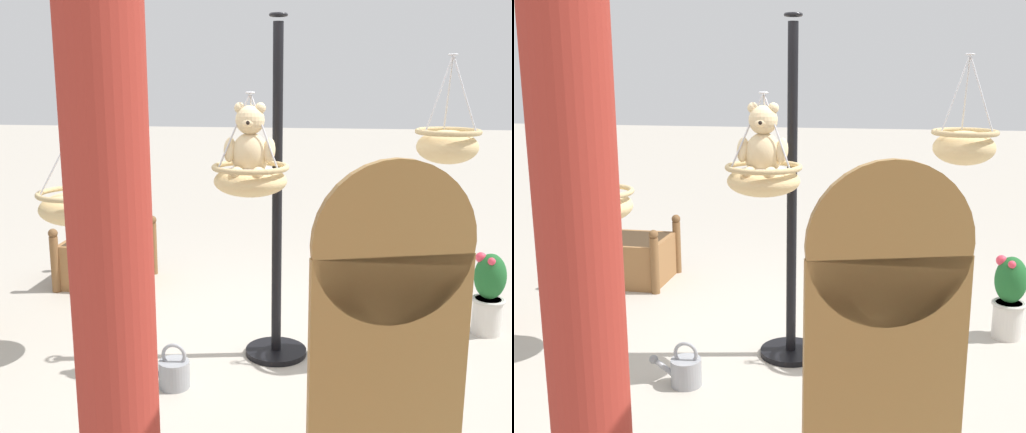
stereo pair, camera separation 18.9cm
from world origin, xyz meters
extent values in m
plane|color=#A8A093|center=(0.00, 0.00, 0.00)|extent=(40.00, 40.00, 0.00)
cylinder|color=black|center=(-0.11, -0.06, 1.16)|extent=(0.07, 0.07, 2.32)
cylinder|color=black|center=(-0.11, -0.06, 0.02)|extent=(0.44, 0.44, 0.04)
torus|color=black|center=(-0.11, -0.06, 2.36)|extent=(0.12, 0.12, 0.02)
ellipsoid|color=tan|center=(0.04, 0.19, 1.31)|extent=(0.48, 0.48, 0.20)
torus|color=tan|center=(0.04, 0.19, 1.40)|extent=(0.50, 0.50, 0.04)
ellipsoid|color=silver|center=(0.04, 0.19, 1.33)|extent=(0.42, 0.42, 0.16)
cylinder|color=#B7B7BC|center=(0.13, 0.24, 1.64)|extent=(0.20, 0.13, 0.48)
cylinder|color=#B7B7BC|center=(-0.06, 0.24, 1.64)|extent=(0.20, 0.13, 0.48)
cylinder|color=#B7B7BC|center=(0.04, 0.08, 1.64)|extent=(0.01, 0.23, 0.48)
torus|color=#B7B7BC|center=(0.04, 0.19, 1.87)|extent=(0.06, 0.06, 0.01)
ellipsoid|color=#D1B789|center=(0.04, 0.20, 1.48)|extent=(0.24, 0.21, 0.29)
sphere|color=#D1B789|center=(0.04, 0.20, 1.70)|extent=(0.23, 0.23, 0.19)
ellipsoid|color=beige|center=(0.04, 0.27, 1.69)|extent=(0.10, 0.09, 0.06)
sphere|color=black|center=(0.04, 0.29, 1.69)|extent=(0.03, 0.03, 0.03)
sphere|color=#D1B789|center=(-0.03, 0.20, 1.78)|extent=(0.07, 0.07, 0.07)
sphere|color=#D1B789|center=(0.10, 0.20, 1.78)|extent=(0.07, 0.07, 0.07)
ellipsoid|color=#D1B789|center=(-0.09, 0.23, 1.52)|extent=(0.08, 0.14, 0.18)
ellipsoid|color=#D1B789|center=(0.16, 0.23, 1.52)|extent=(0.08, 0.14, 0.18)
ellipsoid|color=#D1B789|center=(-0.03, 0.30, 1.38)|extent=(0.09, 0.16, 0.09)
ellipsoid|color=#D1B789|center=(0.10, 0.30, 1.38)|extent=(0.09, 0.16, 0.09)
ellipsoid|color=tan|center=(-1.24, -0.14, 1.51)|extent=(0.40, 0.40, 0.22)
torus|color=tan|center=(-1.24, -0.14, 1.62)|extent=(0.43, 0.43, 0.04)
cylinder|color=#B7B7BC|center=(-1.16, -0.09, 1.86)|extent=(0.18, 0.11, 0.50)
cylinder|color=#B7B7BC|center=(-1.32, -0.09, 1.86)|extent=(0.18, 0.11, 0.50)
cylinder|color=#B7B7BC|center=(-1.24, -0.23, 1.86)|extent=(0.01, 0.20, 0.50)
torus|color=#B7B7BC|center=(-1.24, -0.14, 2.11)|extent=(0.06, 0.06, 0.01)
ellipsoid|color=tan|center=(1.26, 0.10, 1.08)|extent=(0.53, 0.53, 0.23)
torus|color=tan|center=(1.26, 0.10, 1.18)|extent=(0.55, 0.55, 0.04)
cylinder|color=#B7B7BC|center=(1.36, 0.16, 1.40)|extent=(0.22, 0.14, 0.44)
cylinder|color=#B7B7BC|center=(1.15, 0.16, 1.40)|extent=(0.22, 0.14, 0.44)
cylinder|color=#B7B7BC|center=(1.26, -0.02, 1.40)|extent=(0.01, 0.25, 0.44)
torus|color=#B7B7BC|center=(1.26, 0.10, 1.62)|extent=(0.06, 0.06, 0.01)
cylinder|color=#9E2D23|center=(0.03, 2.71, 1.42)|extent=(0.21, 0.21, 2.83)
cube|color=olive|center=(1.68, -1.46, 0.22)|extent=(0.75, 0.65, 0.43)
cube|color=#382819|center=(1.68, -1.46, 0.40)|extent=(0.66, 0.57, 0.06)
cylinder|color=brown|center=(1.31, -1.14, 0.27)|extent=(0.08, 0.08, 0.53)
cylinder|color=brown|center=(2.06, -1.13, 0.27)|extent=(0.08, 0.08, 0.53)
cylinder|color=brown|center=(1.31, -1.79, 0.27)|extent=(0.08, 0.08, 0.53)
cylinder|color=brown|center=(2.06, -1.78, 0.27)|extent=(0.08, 0.08, 0.53)
sphere|color=brown|center=(1.31, -1.14, 0.56)|extent=(0.09, 0.09, 0.09)
sphere|color=brown|center=(2.06, -1.13, 0.56)|extent=(0.09, 0.09, 0.09)
sphere|color=brown|center=(1.31, -1.79, 0.56)|extent=(0.09, 0.09, 0.09)
sphere|color=brown|center=(2.06, -1.78, 0.56)|extent=(0.09, 0.09, 0.09)
cylinder|color=beige|center=(-1.71, -0.66, 0.14)|extent=(0.22, 0.22, 0.28)
torus|color=#BCB7AE|center=(-1.71, -0.66, 0.27)|extent=(0.26, 0.26, 0.03)
cylinder|color=#382819|center=(-1.71, -0.66, 0.27)|extent=(0.20, 0.20, 0.03)
ellipsoid|color=#1E5B28|center=(-1.71, -0.66, 0.46)|extent=(0.24, 0.24, 0.36)
sphere|color=#E0384C|center=(-1.63, -0.67, 0.61)|extent=(0.08, 0.08, 0.08)
sphere|color=#E0384C|center=(-1.69, -0.58, 0.61)|extent=(0.06, 0.06, 0.06)
cube|color=olive|center=(-0.76, 1.67, 0.78)|extent=(0.68, 0.24, 0.97)
cylinder|color=olive|center=(-0.76, 1.67, 1.32)|extent=(0.68, 0.24, 0.69)
cylinder|color=gray|center=(0.49, 0.52, 0.09)|extent=(0.20, 0.20, 0.18)
cylinder|color=gray|center=(0.63, 0.52, 0.11)|extent=(0.17, 0.04, 0.14)
sphere|color=slate|center=(0.71, 0.52, 0.16)|extent=(0.06, 0.06, 0.06)
torus|color=gray|center=(0.49, 0.52, 0.22)|extent=(0.16, 0.02, 0.16)
camera|label=1|loc=(-0.53, 4.18, 1.98)|focal=44.29mm
camera|label=2|loc=(-0.72, 4.15, 1.98)|focal=44.29mm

